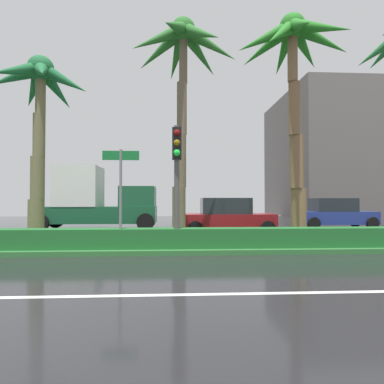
# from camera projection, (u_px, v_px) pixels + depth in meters

# --- Properties ---
(ground_plane) EXTENTS (90.00, 42.00, 0.10)m
(ground_plane) POSITION_uv_depth(u_px,v_px,m) (111.00, 245.00, 12.61)
(ground_plane) COLOR black
(near_lane_divider_stripe) EXTENTS (81.00, 0.14, 0.01)m
(near_lane_divider_stripe) POSITION_uv_depth(u_px,v_px,m) (35.00, 297.00, 5.62)
(near_lane_divider_stripe) COLOR white
(near_lane_divider_stripe) RESTS_ON ground_plane
(median_strip) EXTENTS (85.50, 4.00, 0.15)m
(median_strip) POSITION_uv_depth(u_px,v_px,m) (106.00, 245.00, 11.61)
(median_strip) COLOR #2D6B33
(median_strip) RESTS_ON ground_plane
(median_hedge) EXTENTS (76.50, 0.70, 0.60)m
(median_hedge) POSITION_uv_depth(u_px,v_px,m) (97.00, 239.00, 10.22)
(median_hedge) COLOR #1E6028
(median_hedge) RESTS_ON median_strip
(palm_tree_centre_left) EXTENTS (3.61, 3.44, 6.55)m
(palm_tree_centre_left) POSITION_uv_depth(u_px,v_px,m) (38.00, 99.00, 11.77)
(palm_tree_centre_left) COLOR #6C6443
(palm_tree_centre_left) RESTS_ON median_strip
(palm_tree_centre) EXTENTS (4.19, 4.27, 8.35)m
(palm_tree_centre) POSITION_uv_depth(u_px,v_px,m) (183.00, 62.00, 12.59)
(palm_tree_centre) COLOR brown
(palm_tree_centre) RESTS_ON median_strip
(palm_tree_centre_right) EXTENTS (4.23, 4.21, 8.15)m
(palm_tree_centre_right) POSITION_uv_depth(u_px,v_px,m) (293.00, 61.00, 12.01)
(palm_tree_centre_right) COLOR brown
(palm_tree_centre_right) RESTS_ON median_strip
(traffic_signal_median_right) EXTENTS (0.28, 0.43, 3.74)m
(traffic_signal_median_right) POSITION_uv_depth(u_px,v_px,m) (177.00, 164.00, 10.19)
(traffic_signal_median_right) COLOR #4C4C47
(traffic_signal_median_right) RESTS_ON median_strip
(street_name_sign) EXTENTS (1.10, 0.08, 3.00)m
(street_name_sign) POSITION_uv_depth(u_px,v_px,m) (121.00, 185.00, 10.12)
(street_name_sign) COLOR slate
(street_name_sign) RESTS_ON median_strip
(box_truck_lead) EXTENTS (6.40, 2.64, 3.46)m
(box_truck_lead) POSITION_uv_depth(u_px,v_px,m) (97.00, 201.00, 18.63)
(box_truck_lead) COLOR #195133
(box_truck_lead) RESTS_ON ground_plane
(car_in_traffic_second) EXTENTS (4.30, 2.02, 1.72)m
(car_in_traffic_second) POSITION_uv_depth(u_px,v_px,m) (227.00, 217.00, 16.11)
(car_in_traffic_second) COLOR maroon
(car_in_traffic_second) RESTS_ON ground_plane
(car_in_traffic_third) EXTENTS (4.30, 2.02, 1.72)m
(car_in_traffic_third) POSITION_uv_depth(u_px,v_px,m) (334.00, 214.00, 19.32)
(car_in_traffic_third) COLOR navy
(car_in_traffic_third) RESTS_ON ground_plane
(building_far_right) EXTENTS (14.32, 13.39, 12.21)m
(building_far_right) POSITION_uv_depth(u_px,v_px,m) (350.00, 156.00, 34.74)
(building_far_right) COLOR #605B59
(building_far_right) RESTS_ON ground_plane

